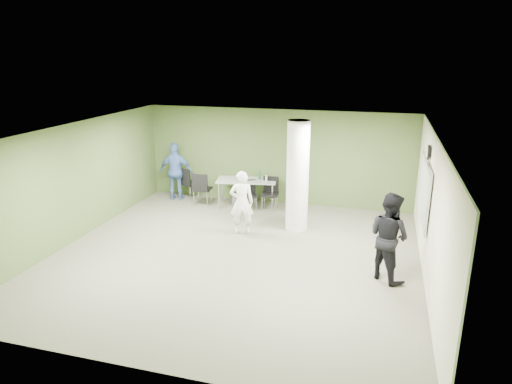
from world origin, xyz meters
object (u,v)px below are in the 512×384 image
(chair_back_left, at_px, (188,181))
(man_black, at_px, (389,237))
(woman_white, at_px, (242,202))
(folding_table, at_px, (247,181))
(man_blue, at_px, (176,172))

(chair_back_left, distance_m, man_black, 7.03)
(chair_back_left, xyz_separation_m, man_black, (5.95, -3.74, 0.33))
(woman_white, bearing_deg, folding_table, -94.45)
(chair_back_left, distance_m, woman_white, 3.31)
(folding_table, xyz_separation_m, man_blue, (-2.27, 0.03, 0.12))
(folding_table, bearing_deg, woman_white, -87.39)
(chair_back_left, relative_size, man_blue, 0.55)
(woman_white, distance_m, man_black, 3.82)
(woman_white, xyz_separation_m, man_blue, (-2.74, 2.06, 0.08))
(folding_table, relative_size, man_black, 1.01)
(woman_white, height_order, man_black, man_black)
(woman_white, xyz_separation_m, man_black, (3.51, -1.51, 0.10))
(folding_table, bearing_deg, chair_back_left, 163.68)
(man_black, bearing_deg, man_blue, 11.08)
(woman_white, bearing_deg, man_blue, -54.59)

